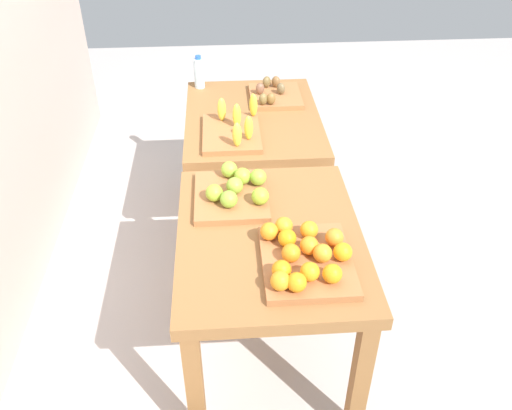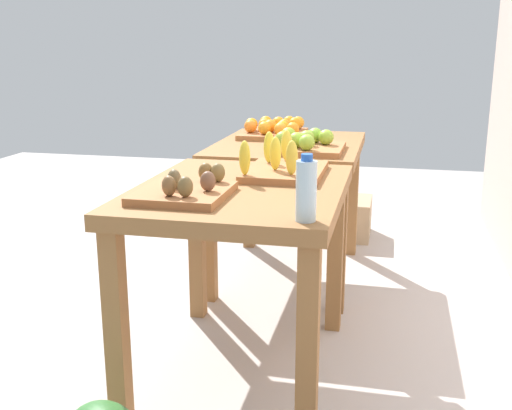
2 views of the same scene
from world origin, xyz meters
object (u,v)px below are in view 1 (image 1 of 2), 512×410
Objects in this scene: display_table_right at (253,133)px; water_bottle at (199,73)px; display_table_left at (269,254)px; orange_bin at (305,256)px; apple_bin at (235,191)px; kiwi_bin at (274,95)px; banana_crate at (233,129)px; watermelon_pile at (279,138)px.

display_table_right is 0.58m from water_bottle.
display_table_left is 2.36× the size of orange_bin.
apple_bin is 1.29m from water_bottle.
display_table_left is at bearing 173.65° from kiwi_bin.
banana_crate reaches higher than orange_bin.
orange_bin reaches higher than display_table_left.
orange_bin is 1.10× the size of apple_bin.
watermelon_pile is at bearing -3.89° from orange_bin.
water_bottle is 0.31× the size of watermelon_pile.
orange_bin is at bearing 178.95° from kiwi_bin.
orange_bin is 1.00× the size of banana_crate.
display_table_right is (1.12, 0.00, 0.00)m from display_table_left.
water_bottle is (1.55, 0.32, 0.22)m from display_table_left.
orange_bin is 2.37m from watermelon_pile.
display_table_right is 0.30m from kiwi_bin.
kiwi_bin is 1.68× the size of water_bottle.
apple_bin is 1.11× the size of kiwi_bin.
kiwi_bin reaches higher than display_table_right.
display_table_right is 2.88× the size of kiwi_bin.
banana_crate reaches higher than display_table_right.
apple_bin is at bearing 164.87° from kiwi_bin.
display_table_right is 2.36× the size of banana_crate.
orange_bin is at bearing -150.23° from display_table_left.
banana_crate is at bearing 149.39° from kiwi_bin.
display_table_right reaches higher than watermelon_pile.
water_bottle is (0.43, 0.32, 0.22)m from display_table_right.
banana_crate is at bearing 12.55° from orange_bin.
banana_crate is 0.63× the size of watermelon_pile.
water_bottle reaches higher than watermelon_pile.
banana_crate is at bearing 7.92° from display_table_left.
apple_bin reaches higher than watermelon_pile.
banana_crate is (1.09, 0.24, -0.01)m from orange_bin.
watermelon_pile is (2.04, -0.27, -0.55)m from display_table_left.
banana_crate is (-0.24, 0.12, 0.16)m from display_table_right.
banana_crate is at bearing 161.09° from watermelon_pile.
display_table_left is 2.13m from watermelon_pile.
water_bottle is at bearing 36.59° from display_table_right.
display_table_left is 0.34m from apple_bin.
banana_crate is at bearing -163.57° from water_bottle.
kiwi_bin is at bearing -1.05° from orange_bin.
kiwi_bin is at bearing -33.95° from display_table_right.
kiwi_bin is at bearing -30.61° from banana_crate.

